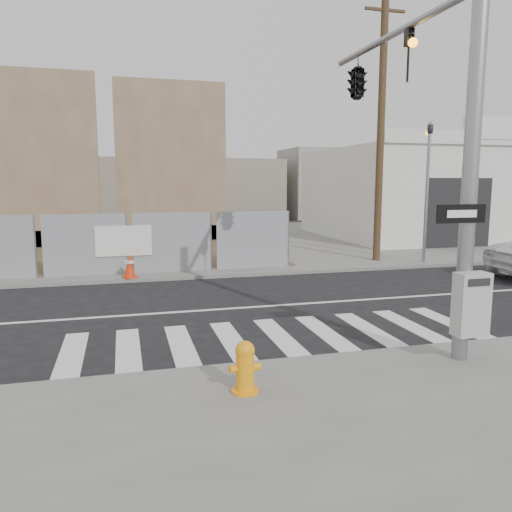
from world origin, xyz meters
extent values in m
plane|color=black|center=(0.00, 0.00, 0.00)|extent=(100.00, 100.00, 0.00)
cube|color=slate|center=(0.00, 14.00, 0.06)|extent=(50.00, 20.00, 0.12)
cylinder|color=gray|center=(2.50, -4.80, 3.62)|extent=(0.26, 0.26, 7.00)
cylinder|color=gray|center=(2.50, -2.20, 6.12)|extent=(0.14, 5.20, 0.14)
cube|color=#B2B2AF|center=(2.45, -5.08, 1.15)|extent=(0.55, 0.30, 1.05)
cube|color=black|center=(2.25, -4.96, 2.62)|extent=(0.90, 0.03, 0.30)
cube|color=silver|center=(2.25, -4.98, 2.62)|extent=(0.55, 0.01, 0.12)
imported|color=black|center=(2.50, -2.80, 5.57)|extent=(0.16, 0.20, 1.00)
imported|color=black|center=(2.50, -0.60, 5.57)|extent=(0.53, 2.48, 1.00)
cylinder|color=gray|center=(8.00, 4.60, 2.72)|extent=(0.12, 0.12, 5.20)
imported|color=black|center=(8.00, 4.60, 5.22)|extent=(0.16, 0.20, 1.00)
cube|color=brown|center=(-7.00, 13.00, 4.12)|extent=(6.00, 0.50, 8.00)
cube|color=brown|center=(-7.00, 13.40, 0.52)|extent=(6.00, 1.30, 0.80)
cube|color=brown|center=(-0.50, 14.00, 4.12)|extent=(5.50, 0.50, 8.00)
cube|color=brown|center=(-0.50, 14.40, 0.52)|extent=(5.50, 1.30, 0.80)
cube|color=silver|center=(14.00, 13.00, 2.52)|extent=(12.00, 10.00, 4.80)
cube|color=silver|center=(14.00, 8.00, 5.12)|extent=(12.00, 0.30, 0.60)
cube|color=silver|center=(14.00, 7.95, 5.57)|extent=(4.00, 0.30, 1.00)
cube|color=black|center=(12.00, 7.98, 1.72)|extent=(3.40, 0.06, 3.20)
cylinder|color=#503C25|center=(6.50, 5.50, 5.12)|extent=(0.28, 0.28, 10.00)
cube|color=#503C25|center=(6.50, 5.50, 9.32)|extent=(1.60, 0.10, 0.10)
cylinder|color=orange|center=(-1.39, -5.20, 0.14)|extent=(0.48, 0.48, 0.04)
cylinder|color=orange|center=(-1.39, -5.20, 0.42)|extent=(0.31, 0.31, 0.60)
sphere|color=orange|center=(-1.39, -5.20, 0.74)|extent=(0.28, 0.28, 0.28)
cylinder|color=orange|center=(-1.55, -5.20, 0.48)|extent=(0.16, 0.14, 0.11)
cylinder|color=orange|center=(-1.23, -5.20, 0.48)|extent=(0.16, 0.14, 0.11)
cube|color=red|center=(-2.85, 4.22, 0.14)|extent=(0.53, 0.53, 0.03)
cone|color=red|center=(-2.85, 4.22, 0.51)|extent=(0.47, 0.47, 0.78)
cylinder|color=silver|center=(-2.85, 4.22, 0.62)|extent=(0.30, 0.30, 0.09)
camera|label=1|loc=(-3.01, -11.84, 3.12)|focal=35.00mm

